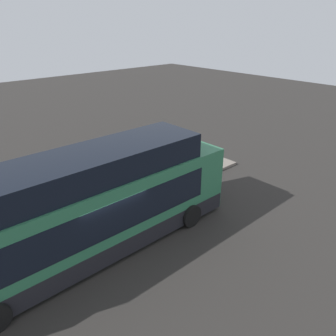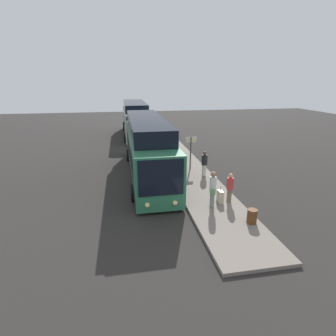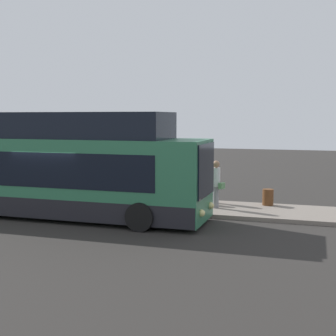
{
  "view_description": "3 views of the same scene",
  "coord_description": "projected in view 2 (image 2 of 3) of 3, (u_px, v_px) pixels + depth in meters",
  "views": [
    {
      "loc": [
        -4.77,
        -8.85,
        7.81
      ],
      "look_at": [
        3.92,
        0.84,
        1.89
      ],
      "focal_mm": 35.0,
      "sensor_mm": 36.0,
      "label": 1
    },
    {
      "loc": [
        16.65,
        -1.44,
        6.22
      ],
      "look_at": [
        3.92,
        0.84,
        1.89
      ],
      "focal_mm": 28.0,
      "sensor_mm": 36.0,
      "label": 2
    },
    {
      "loc": [
        8.94,
        -14.81,
        3.67
      ],
      "look_at": [
        3.92,
        0.84,
        1.89
      ],
      "focal_mm": 50.0,
      "sensor_mm": 36.0,
      "label": 3
    }
  ],
  "objects": [
    {
      "name": "sign_post",
      "position": [
        191.0,
        148.0,
        18.55
      ],
      "size": [
        0.1,
        0.78,
        2.36
      ],
      "color": "#4C4C51",
      "rests_on": "platform"
    },
    {
      "name": "passenger_with_bags",
      "position": [
        213.0,
        187.0,
        12.97
      ],
      "size": [
        0.56,
        0.45,
        1.86
      ],
      "rotation": [
        0.0,
        0.0,
        -1.91
      ],
      "color": "gray",
      "rests_on": "platform"
    },
    {
      "name": "suitcase",
      "position": [
        220.0,
        196.0,
        13.65
      ],
      "size": [
        0.46,
        0.24,
        0.88
      ],
      "color": "beige",
      "rests_on": "platform"
    },
    {
      "name": "bus_second",
      "position": [
        135.0,
        120.0,
        30.85
      ],
      "size": [
        11.18,
        2.89,
        3.84
      ],
      "color": "#B2ADA8",
      "rests_on": "ground"
    },
    {
      "name": "ground",
      "position": [
        146.0,
        177.0,
        17.76
      ],
      "size": [
        80.0,
        80.0,
        0.0
      ],
      "primitive_type": "plane",
      "color": "#2B2826"
    },
    {
      "name": "passenger_waiting",
      "position": [
        230.0,
        187.0,
        13.53
      ],
      "size": [
        0.49,
        0.49,
        1.57
      ],
      "rotation": [
        0.0,
        0.0,
        -0.73
      ],
      "color": "#6B604C",
      "rests_on": "platform"
    },
    {
      "name": "platform",
      "position": [
        189.0,
        173.0,
        18.25
      ],
      "size": [
        20.0,
        2.93,
        0.16
      ],
      "color": "slate",
      "rests_on": "ground"
    },
    {
      "name": "trash_bin",
      "position": [
        252.0,
        216.0,
        11.66
      ],
      "size": [
        0.44,
        0.44,
        0.65
      ],
      "color": "#593319",
      "rests_on": "platform"
    },
    {
      "name": "passenger_boarding",
      "position": [
        204.0,
        163.0,
        17.29
      ],
      "size": [
        0.44,
        0.44,
        1.69
      ],
      "rotation": [
        0.0,
        0.0,
        -1.42
      ],
      "color": "silver",
      "rests_on": "platform"
    },
    {
      "name": "bus_lead",
      "position": [
        148.0,
        150.0,
        17.76
      ],
      "size": [
        11.86,
        2.74,
        3.85
      ],
      "color": "#2D704C",
      "rests_on": "ground"
    }
  ]
}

